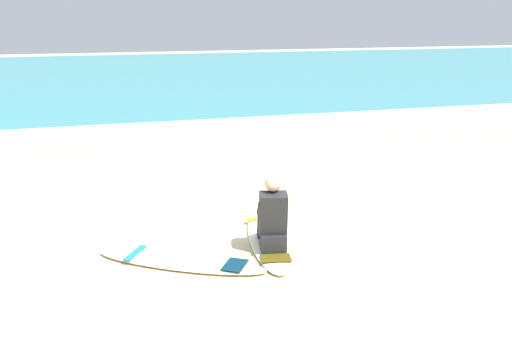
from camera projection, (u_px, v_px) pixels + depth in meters
The scene contains 6 objects.
ground_plane at pixel (295, 237), 7.77m from camera, with size 80.00×80.00×0.00m, color beige.
sea at pixel (135, 75), 27.85m from camera, with size 80.00×28.00×0.10m, color teal.
breaking_foam at pixel (186, 125), 15.24m from camera, with size 80.00×0.90×0.11m, color white.
surfboard_main at pixel (268, 238), 7.64m from camera, with size 0.96×2.35×0.08m.
surfer_seated at pixel (272, 219), 7.19m from camera, with size 0.49×0.76×0.95m.
surfboard_spare_near at pixel (181, 261), 6.93m from camera, with size 2.08×1.61×0.08m.
Camera 1 is at (-2.63, -6.79, 2.90)m, focal length 40.51 mm.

